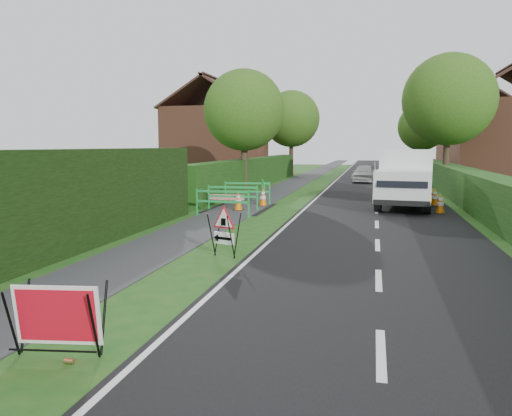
{
  "coord_description": "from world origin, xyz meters",
  "views": [
    {
      "loc": [
        2.35,
        -8.63,
        2.59
      ],
      "look_at": [
        -0.3,
        2.58,
        1.14
      ],
      "focal_mm": 35.0,
      "sensor_mm": 36.0,
      "label": 1
    }
  ],
  "objects_px": {
    "triangle_sign": "(223,227)",
    "hatchback_car": "(364,173)",
    "works_van": "(406,177)",
    "red_rect_sign": "(57,317)"
  },
  "relations": [
    {
      "from": "triangle_sign",
      "to": "hatchback_car",
      "type": "relative_size",
      "value": 0.28
    },
    {
      "from": "works_van",
      "to": "red_rect_sign",
      "type": "bearing_deg",
      "value": -100.61
    },
    {
      "from": "red_rect_sign",
      "to": "works_van",
      "type": "bearing_deg",
      "value": 63.99
    },
    {
      "from": "red_rect_sign",
      "to": "triangle_sign",
      "type": "distance_m",
      "value": 5.74
    },
    {
      "from": "hatchback_car",
      "to": "triangle_sign",
      "type": "bearing_deg",
      "value": -91.37
    },
    {
      "from": "triangle_sign",
      "to": "works_van",
      "type": "distance_m",
      "value": 11.8
    },
    {
      "from": "works_van",
      "to": "hatchback_car",
      "type": "bearing_deg",
      "value": 104.1
    },
    {
      "from": "red_rect_sign",
      "to": "triangle_sign",
      "type": "relative_size",
      "value": 1.11
    },
    {
      "from": "red_rect_sign",
      "to": "hatchback_car",
      "type": "distance_m",
      "value": 31.08
    },
    {
      "from": "red_rect_sign",
      "to": "triangle_sign",
      "type": "bearing_deg",
      "value": 77.42
    }
  ]
}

